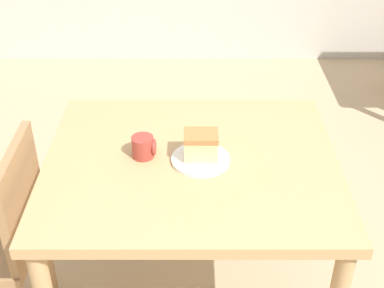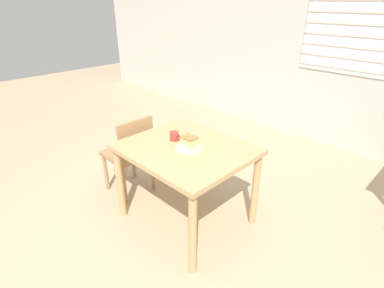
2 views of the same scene
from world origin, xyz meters
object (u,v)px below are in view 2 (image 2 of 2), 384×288
at_px(plate, 188,148).
at_px(dining_table_near, 186,158).
at_px(coffee_mug, 174,136).
at_px(cake_slice, 189,142).
at_px(chair_near_window, 130,152).

bearing_deg(plate, dining_table_near, 170.06).
height_order(dining_table_near, coffee_mug, coffee_mug).
relative_size(cake_slice, coffee_mug, 1.39).
height_order(plate, coffee_mug, coffee_mug).
xyz_separation_m(chair_near_window, coffee_mug, (0.54, 0.11, 0.31)).
distance_m(cake_slice, coffee_mug, 0.20).
bearing_deg(chair_near_window, dining_table_near, 97.03).
bearing_deg(plate, chair_near_window, -173.70).
distance_m(dining_table_near, coffee_mug, 0.22).
relative_size(dining_table_near, chair_near_window, 1.22).
relative_size(chair_near_window, coffee_mug, 9.95).
height_order(chair_near_window, coffee_mug, chair_near_window).
xyz_separation_m(dining_table_near, cake_slice, (0.03, 0.00, 0.16)).
bearing_deg(cake_slice, coffee_mug, 174.70).
xyz_separation_m(chair_near_window, plate, (0.74, 0.08, 0.28)).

